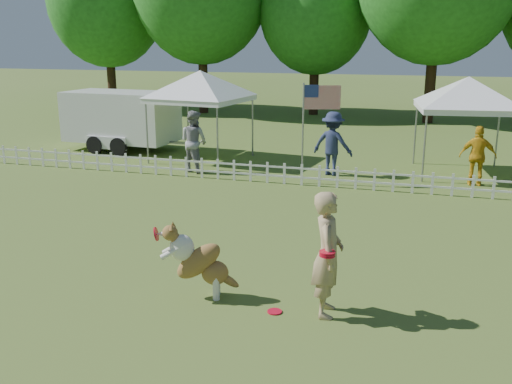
# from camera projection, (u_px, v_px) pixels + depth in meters

# --- Properties ---
(ground) EXTENTS (120.00, 120.00, 0.00)m
(ground) POSITION_uv_depth(u_px,v_px,m) (226.00, 286.00, 9.45)
(ground) COLOR #3F5B1C
(ground) RESTS_ON ground
(picket_fence) EXTENTS (22.00, 0.08, 0.60)m
(picket_fence) POSITION_uv_depth(u_px,v_px,m) (311.00, 175.00, 15.84)
(picket_fence) COLOR white
(picket_fence) RESTS_ON ground
(handler) EXTENTS (0.54, 0.74, 1.88)m
(handler) POSITION_uv_depth(u_px,v_px,m) (328.00, 254.00, 8.28)
(handler) COLOR tan
(handler) RESTS_ON ground
(dog) EXTENTS (1.23, 0.71, 1.21)m
(dog) POSITION_uv_depth(u_px,v_px,m) (200.00, 261.00, 8.91)
(dog) COLOR brown
(dog) RESTS_ON ground
(frisbee_on_turf) EXTENTS (0.29, 0.29, 0.02)m
(frisbee_on_turf) POSITION_uv_depth(u_px,v_px,m) (275.00, 312.00, 8.54)
(frisbee_on_turf) COLOR red
(frisbee_on_turf) RESTS_ON ground
(canopy_tent_left) EXTENTS (3.16, 3.16, 2.91)m
(canopy_tent_left) POSITION_uv_depth(u_px,v_px,m) (201.00, 117.00, 19.04)
(canopy_tent_left) COLOR white
(canopy_tent_left) RESTS_ON ground
(canopy_tent_right) EXTENTS (3.08, 3.08, 2.85)m
(canopy_tent_right) POSITION_uv_depth(u_px,v_px,m) (464.00, 127.00, 17.01)
(canopy_tent_right) COLOR white
(canopy_tent_right) RESTS_ON ground
(cargo_trailer) EXTENTS (5.07, 2.47, 2.18)m
(cargo_trailer) POSITION_uv_depth(u_px,v_px,m) (121.00, 120.00, 20.90)
(cargo_trailer) COLOR white
(cargo_trailer) RESTS_ON ground
(flag_pole) EXTENTS (1.07, 0.42, 2.82)m
(flag_pole) POSITION_uv_depth(u_px,v_px,m) (303.00, 134.00, 15.84)
(flag_pole) COLOR gray
(flag_pole) RESTS_ON ground
(spectator_a) EXTENTS (1.11, 1.00, 1.89)m
(spectator_a) POSITION_uv_depth(u_px,v_px,m) (194.00, 141.00, 17.42)
(spectator_a) COLOR gray
(spectator_a) RESTS_ON ground
(spectator_b) EXTENTS (1.36, 0.98, 1.90)m
(spectator_b) POSITION_uv_depth(u_px,v_px,m) (333.00, 144.00, 16.99)
(spectator_b) COLOR #242C4C
(spectator_b) RESTS_ON ground
(spectator_c) EXTENTS (0.98, 0.41, 1.67)m
(spectator_c) POSITION_uv_depth(u_px,v_px,m) (478.00, 156.00, 15.77)
(spectator_c) COLOR gold
(spectator_c) RESTS_ON ground
(tree_far_left) EXTENTS (6.60, 6.60, 11.00)m
(tree_far_left) POSITION_uv_depth(u_px,v_px,m) (107.00, 11.00, 32.55)
(tree_far_left) COLOR #205F1B
(tree_far_left) RESTS_ON ground
(tree_left) EXTENTS (7.40, 7.40, 12.00)m
(tree_left) POSITION_uv_depth(u_px,v_px,m) (201.00, 0.00, 30.28)
(tree_left) COLOR #205F1B
(tree_left) RESTS_ON ground
(tree_center_left) EXTENTS (6.00, 6.00, 9.80)m
(tree_center_left) POSITION_uv_depth(u_px,v_px,m) (316.00, 21.00, 29.82)
(tree_center_left) COLOR #205F1B
(tree_center_left) RESTS_ON ground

